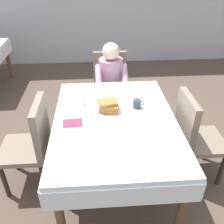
% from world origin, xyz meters
% --- Properties ---
extents(ground_plane, '(14.00, 14.00, 0.00)m').
position_xyz_m(ground_plane, '(0.00, 0.00, 0.00)').
color(ground_plane, brown).
extents(dining_table_main, '(1.12, 1.52, 0.74)m').
position_xyz_m(dining_table_main, '(0.00, 0.00, 0.65)').
color(dining_table_main, silver).
rests_on(dining_table_main, ground).
extents(chair_diner, '(0.44, 0.45, 0.93)m').
position_xyz_m(chair_diner, '(0.04, 1.17, 0.53)').
color(chair_diner, '#7A6B5B').
rests_on(chair_diner, ground).
extents(diner_person, '(0.40, 0.43, 1.12)m').
position_xyz_m(diner_person, '(0.04, 1.01, 0.67)').
color(diner_person, '#B2849E').
rests_on(diner_person, ground).
extents(chair_left_side, '(0.45, 0.44, 0.93)m').
position_xyz_m(chair_left_side, '(-0.77, 0.00, 0.53)').
color(chair_left_side, '#7A6B5B').
rests_on(chair_left_side, ground).
extents(chair_right_side, '(0.45, 0.44, 0.93)m').
position_xyz_m(chair_right_side, '(0.77, 0.00, 0.53)').
color(chair_right_side, '#7A6B5B').
rests_on(chair_right_side, ground).
extents(plate_breakfast, '(0.28, 0.28, 0.02)m').
position_xyz_m(plate_breakfast, '(-0.05, 0.12, 0.75)').
color(plate_breakfast, white).
rests_on(plate_breakfast, dining_table_main).
extents(breakfast_stack, '(0.21, 0.18, 0.10)m').
position_xyz_m(breakfast_stack, '(-0.05, 0.11, 0.81)').
color(breakfast_stack, '#A36B33').
rests_on(breakfast_stack, plate_breakfast).
extents(cup_coffee, '(0.11, 0.08, 0.08)m').
position_xyz_m(cup_coffee, '(0.23, 0.18, 0.78)').
color(cup_coffee, '#333D4C').
rests_on(cup_coffee, dining_table_main).
extents(syrup_pitcher, '(0.08, 0.08, 0.07)m').
position_xyz_m(syrup_pitcher, '(-0.29, 0.26, 0.78)').
color(syrup_pitcher, silver).
rests_on(syrup_pitcher, dining_table_main).
extents(fork_left_of_plate, '(0.03, 0.18, 0.00)m').
position_xyz_m(fork_left_of_plate, '(-0.24, 0.10, 0.74)').
color(fork_left_of_plate, silver).
rests_on(fork_left_of_plate, dining_table_main).
extents(knife_right_of_plate, '(0.02, 0.20, 0.00)m').
position_xyz_m(knife_right_of_plate, '(0.14, 0.10, 0.74)').
color(knife_right_of_plate, silver).
rests_on(knife_right_of_plate, dining_table_main).
extents(spoon_near_edge, '(0.15, 0.02, 0.00)m').
position_xyz_m(spoon_near_edge, '(-0.05, -0.24, 0.74)').
color(spoon_near_edge, silver).
rests_on(spoon_near_edge, dining_table_main).
extents(napkin_folded, '(0.18, 0.13, 0.01)m').
position_xyz_m(napkin_folded, '(-0.38, -0.04, 0.74)').
color(napkin_folded, '#8C2D4C').
rests_on(napkin_folded, dining_table_main).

